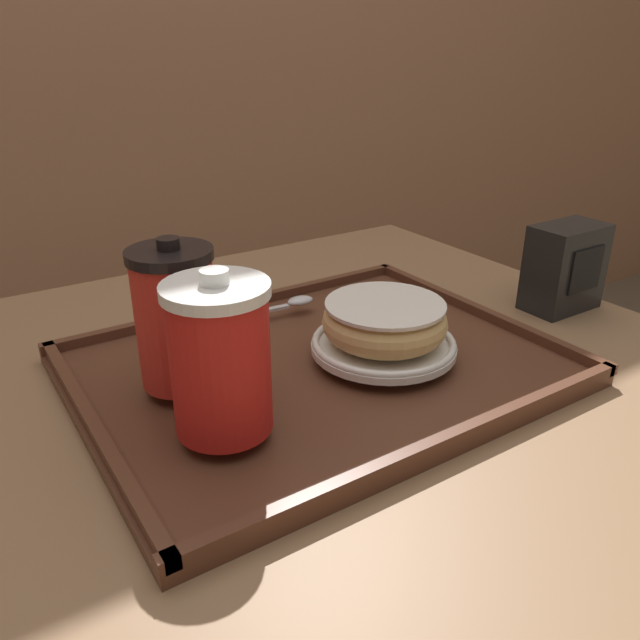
% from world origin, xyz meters
% --- Properties ---
extents(cafe_table, '(0.91, 0.88, 0.72)m').
position_xyz_m(cafe_table, '(0.00, 0.00, 0.55)').
color(cafe_table, '#846042').
rests_on(cafe_table, ground_plane).
extents(serving_tray, '(0.50, 0.39, 0.02)m').
position_xyz_m(serving_tray, '(0.00, 0.01, 0.73)').
color(serving_tray, '#512D1E').
rests_on(serving_tray, cafe_table).
extents(coffee_cup_front, '(0.09, 0.09, 0.15)m').
position_xyz_m(coffee_cup_front, '(-0.14, -0.06, 0.82)').
color(coffee_cup_front, red).
rests_on(coffee_cup_front, serving_tray).
extents(coffee_cup_rear, '(0.08, 0.08, 0.15)m').
position_xyz_m(coffee_cup_rear, '(-0.14, 0.03, 0.82)').
color(coffee_cup_rear, red).
rests_on(coffee_cup_rear, serving_tray).
extents(plate_with_chocolate_donut, '(0.16, 0.16, 0.01)m').
position_xyz_m(plate_with_chocolate_donut, '(0.07, -0.02, 0.75)').
color(plate_with_chocolate_donut, white).
rests_on(plate_with_chocolate_donut, serving_tray).
extents(donut_chocolate_glazed, '(0.14, 0.14, 0.04)m').
position_xyz_m(donut_chocolate_glazed, '(0.07, -0.02, 0.78)').
color(donut_chocolate_glazed, '#DBB270').
rests_on(donut_chocolate_glazed, plate_with_chocolate_donut).
extents(spoon, '(0.14, 0.02, 0.01)m').
position_xyz_m(spoon, '(0.04, 0.14, 0.75)').
color(spoon, silver).
rests_on(spoon, serving_tray).
extents(napkin_dispenser, '(0.10, 0.06, 0.12)m').
position_xyz_m(napkin_dispenser, '(0.38, -0.02, 0.78)').
color(napkin_dispenser, black).
rests_on(napkin_dispenser, cafe_table).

